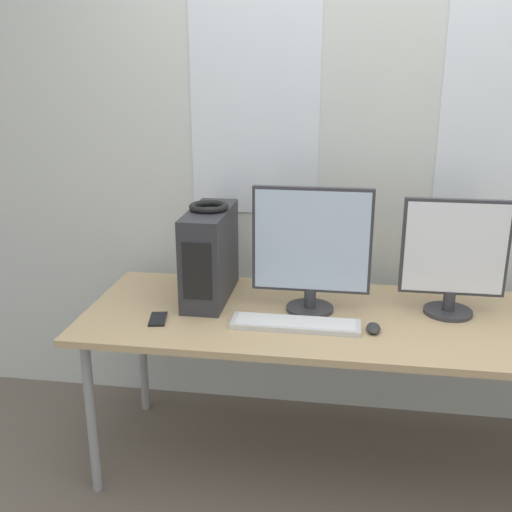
# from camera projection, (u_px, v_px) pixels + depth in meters

# --- Properties ---
(wall_back) EXTENTS (8.00, 0.07, 2.70)m
(wall_back) POSITION_uv_depth(u_px,v_px,m) (377.00, 138.00, 2.67)
(wall_back) COLOR silver
(wall_back) RESTS_ON ground_plane
(desk) EXTENTS (2.32, 0.77, 0.70)m
(desk) POSITION_uv_depth(u_px,v_px,m) (371.00, 327.00, 2.40)
(desk) COLOR tan
(desk) RESTS_ON ground_plane
(pc_tower) EXTENTS (0.16, 0.45, 0.39)m
(pc_tower) POSITION_uv_depth(u_px,v_px,m) (210.00, 254.00, 2.54)
(pc_tower) COLOR #2D2D33
(pc_tower) RESTS_ON desk
(headphones) EXTENTS (0.16, 0.16, 0.03)m
(headphones) POSITION_uv_depth(u_px,v_px,m) (209.00, 207.00, 2.48)
(headphones) COLOR black
(headphones) RESTS_ON pc_tower
(monitor_main) EXTENTS (0.47, 0.19, 0.51)m
(monitor_main) POSITION_uv_depth(u_px,v_px,m) (312.00, 248.00, 2.38)
(monitor_main) COLOR #333338
(monitor_main) RESTS_ON desk
(monitor_right_near) EXTENTS (0.41, 0.19, 0.47)m
(monitor_right_near) POSITION_uv_depth(u_px,v_px,m) (454.00, 256.00, 2.35)
(monitor_right_near) COLOR #333338
(monitor_right_near) RESTS_ON desk
(keyboard) EXTENTS (0.50, 0.13, 0.02)m
(keyboard) POSITION_uv_depth(u_px,v_px,m) (296.00, 324.00, 2.31)
(keyboard) COLOR silver
(keyboard) RESTS_ON desk
(mouse) EXTENTS (0.05, 0.09, 0.03)m
(mouse) POSITION_uv_depth(u_px,v_px,m) (374.00, 328.00, 2.26)
(mouse) COLOR #2D2D2D
(mouse) RESTS_ON desk
(cell_phone) EXTENTS (0.09, 0.14, 0.01)m
(cell_phone) POSITION_uv_depth(u_px,v_px,m) (158.00, 319.00, 2.36)
(cell_phone) COLOR black
(cell_phone) RESTS_ON desk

